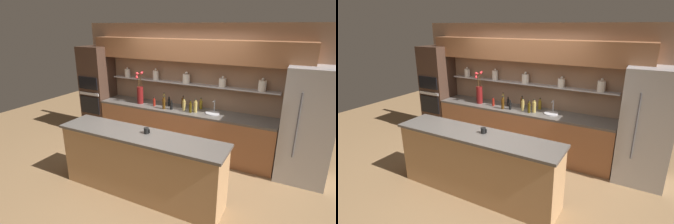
# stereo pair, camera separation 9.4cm
# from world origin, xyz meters

# --- Properties ---
(ground_plane) EXTENTS (12.00, 12.00, 0.00)m
(ground_plane) POSITION_xyz_m (0.00, 0.00, 0.00)
(ground_plane) COLOR olive
(back_wall_unit) EXTENTS (5.20, 0.44, 2.60)m
(back_wall_unit) POSITION_xyz_m (-0.00, 1.53, 1.55)
(back_wall_unit) COLOR #937056
(back_wall_unit) RESTS_ON ground_plane
(back_counter_unit) EXTENTS (3.74, 0.62, 0.92)m
(back_counter_unit) POSITION_xyz_m (-0.07, 1.24, 0.46)
(back_counter_unit) COLOR #99603D
(back_counter_unit) RESTS_ON ground_plane
(island_counter) EXTENTS (2.68, 0.61, 1.02)m
(island_counter) POSITION_xyz_m (0.00, -0.45, 0.51)
(island_counter) COLOR tan
(island_counter) RESTS_ON ground_plane
(refrigerator) EXTENTS (0.78, 0.73, 1.95)m
(refrigerator) POSITION_xyz_m (2.21, 1.20, 0.97)
(refrigerator) COLOR #B7B7BC
(refrigerator) RESTS_ON ground_plane
(oven_tower) EXTENTS (0.64, 0.64, 2.10)m
(oven_tower) POSITION_xyz_m (-2.28, 1.24, 1.05)
(oven_tower) COLOR #3D281E
(oven_tower) RESTS_ON ground_plane
(flower_vase) EXTENTS (0.19, 0.17, 0.71)m
(flower_vase) POSITION_xyz_m (-1.05, 1.19, 1.16)
(flower_vase) COLOR maroon
(flower_vase) RESTS_ON back_counter_unit
(sink_fixture) EXTENTS (0.27, 0.27, 0.25)m
(sink_fixture) POSITION_xyz_m (0.58, 1.25, 0.95)
(sink_fixture) COLOR #B7B7BC
(sink_fixture) RESTS_ON back_counter_unit
(bottle_spirit_0) EXTENTS (0.06, 0.06, 0.27)m
(bottle_spirit_0) POSITION_xyz_m (-0.40, 1.08, 1.03)
(bottle_spirit_0) COLOR #4C2D0C
(bottle_spirit_0) RESTS_ON back_counter_unit
(bottle_sauce_1) EXTENTS (0.06, 0.06, 0.19)m
(bottle_sauce_1) POSITION_xyz_m (-0.25, 1.12, 1.00)
(bottle_sauce_1) COLOR black
(bottle_sauce_1) RESTS_ON back_counter_unit
(bottle_oil_2) EXTENTS (0.06, 0.06, 0.25)m
(bottle_oil_2) POSITION_xyz_m (0.17, 1.11, 1.02)
(bottle_oil_2) COLOR #47380A
(bottle_oil_2) RESTS_ON back_counter_unit
(bottle_spirit_3) EXTENTS (0.06, 0.06, 0.26)m
(bottle_spirit_3) POSITION_xyz_m (-0.00, 1.18, 1.03)
(bottle_spirit_3) COLOR tan
(bottle_spirit_3) RESTS_ON back_counter_unit
(bottle_sauce_4) EXTENTS (0.05, 0.05, 0.20)m
(bottle_sauce_4) POSITION_xyz_m (-0.41, 1.32, 1.00)
(bottle_sauce_4) COLOR black
(bottle_sauce_4) RESTS_ON back_counter_unit
(bottle_oil_5) EXTENTS (0.06, 0.06, 0.24)m
(bottle_oil_5) POSITION_xyz_m (0.27, 1.42, 1.01)
(bottle_oil_5) COLOR olive
(bottle_oil_5) RESTS_ON back_counter_unit
(bottle_spirit_6) EXTENTS (0.07, 0.07, 0.25)m
(bottle_spirit_6) POSITION_xyz_m (-0.09, 1.35, 1.02)
(bottle_spirit_6) COLOR #4C2D0C
(bottle_spirit_6) RESTS_ON back_counter_unit
(bottle_spirit_7) EXTENTS (0.06, 0.06, 0.28)m
(bottle_spirit_7) POSITION_xyz_m (-0.51, 1.29, 1.04)
(bottle_spirit_7) COLOR tan
(bottle_spirit_7) RESTS_ON back_counter_unit
(bottle_spirit_8) EXTENTS (0.07, 0.07, 0.27)m
(bottle_spirit_8) POSITION_xyz_m (0.25, 1.18, 1.03)
(bottle_spirit_8) COLOR tan
(bottle_spirit_8) RESTS_ON back_counter_unit
(bottle_sauce_9) EXTENTS (0.05, 0.05, 0.19)m
(bottle_sauce_9) POSITION_xyz_m (-0.68, 1.17, 1.00)
(bottle_sauce_9) COLOR maroon
(bottle_sauce_9) RESTS_ON back_counter_unit
(coffee_mug) EXTENTS (0.10, 0.08, 0.09)m
(coffee_mug) POSITION_xyz_m (0.09, -0.38, 1.07)
(coffee_mug) COLOR black
(coffee_mug) RESTS_ON island_counter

